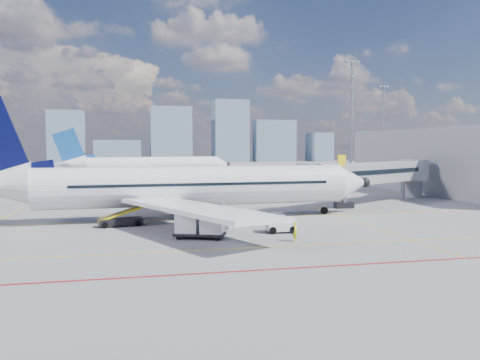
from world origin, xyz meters
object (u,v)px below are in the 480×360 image
at_px(baggage_tug, 279,223).
at_px(ramp_worker, 295,231).
at_px(main_aircraft, 179,187).
at_px(second_aircraft, 147,166).
at_px(cargo_dolly, 200,223).
at_px(belt_loader, 122,220).

relative_size(baggage_tug, ramp_worker, 1.60).
relative_size(main_aircraft, second_aircraft, 1.10).
bearing_deg(cargo_dolly, belt_loader, 150.39).
bearing_deg(ramp_worker, baggage_tug, 27.00).
distance_m(second_aircraft, cargo_dolly, 64.89).
bearing_deg(baggage_tug, second_aircraft, 99.89).
bearing_deg(baggage_tug, ramp_worker, -87.32).
distance_m(second_aircraft, ramp_worker, 68.25).
distance_m(baggage_tug, cargo_dolly, 6.93).
distance_m(second_aircraft, belt_loader, 57.70).
relative_size(second_aircraft, ramp_worker, 24.59).
distance_m(baggage_tug, belt_loader, 14.38).
bearing_deg(belt_loader, ramp_worker, -47.08).
distance_m(baggage_tug, ramp_worker, 3.79).
relative_size(baggage_tug, belt_loader, 0.44).
bearing_deg(second_aircraft, main_aircraft, -99.89).
bearing_deg(main_aircraft, ramp_worker, -61.10).
bearing_deg(belt_loader, baggage_tug, -35.22).
relative_size(cargo_dolly, ramp_worker, 2.83).
xyz_separation_m(baggage_tug, ramp_worker, (0.10, -3.78, -0.04)).
height_order(cargo_dolly, ramp_worker, cargo_dolly).
xyz_separation_m(baggage_tug, cargo_dolly, (-6.83, -1.09, 0.39)).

